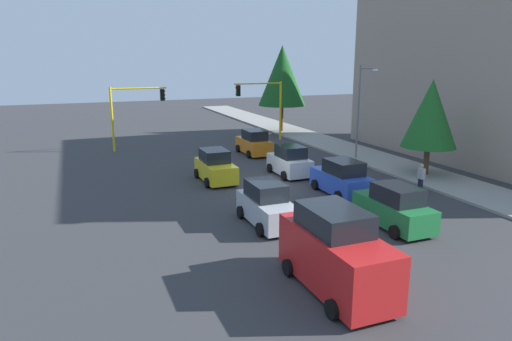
{
  "coord_description": "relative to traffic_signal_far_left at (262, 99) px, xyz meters",
  "views": [
    {
      "loc": [
        24.68,
        -10.44,
        7.46
      ],
      "look_at": [
        0.99,
        -0.95,
        1.2
      ],
      "focal_mm": 32.14,
      "sensor_mm": 36.0,
      "label": 1
    }
  ],
  "objects": [
    {
      "name": "car_blue",
      "position": [
        17.4,
        -2.37,
        -2.94
      ],
      "size": [
        4.09,
        2.11,
        1.98
      ],
      "color": "blue",
      "rests_on": "ground"
    },
    {
      "name": "sidewalk_kerb",
      "position": [
        9.0,
        4.84,
        -3.77
      ],
      "size": [
        80.0,
        4.0,
        0.15
      ],
      "primitive_type": "cube",
      "color": "gray",
      "rests_on": "ground"
    },
    {
      "name": "pedestrian_crossing",
      "position": [
        18.93,
        1.87,
        -2.93
      ],
      "size": [
        0.4,
        0.24,
        1.7
      ],
      "color": "#262638",
      "rests_on": "ground"
    },
    {
      "name": "car_yellow",
      "position": [
        12.06,
        -8.15,
        -2.95
      ],
      "size": [
        3.92,
        2.03,
        1.98
      ],
      "color": "yellow",
      "rests_on": "ground"
    },
    {
      "name": "traffic_signal_far_right",
      "position": [
        -0.0,
        -11.28,
        -0.12
      ],
      "size": [
        0.36,
        4.59,
        5.24
      ],
      "color": "yellow",
      "rests_on": "ground"
    },
    {
      "name": "car_white",
      "position": [
        12.44,
        -3.21,
        -2.95
      ],
      "size": [
        3.61,
        2.02,
        1.98
      ],
      "color": "white",
      "rests_on": "ground"
    },
    {
      "name": "tree_roadside_near",
      "position": [
        16.0,
        4.84,
        0.23
      ],
      "size": [
        3.43,
        3.43,
        6.23
      ],
      "color": "brown",
      "rests_on": "ground"
    },
    {
      "name": "car_orange",
      "position": [
        5.3,
        -2.89,
        -2.95
      ],
      "size": [
        3.99,
        2.01,
        1.98
      ],
      "color": "orange",
      "rests_on": "ground"
    },
    {
      "name": "car_silver",
      "position": [
        20.28,
        -8.19,
        -2.95
      ],
      "size": [
        3.99,
        1.92,
        1.98
      ],
      "color": "#B2B5BA",
      "rests_on": "ground"
    },
    {
      "name": "street_lamp_curbside",
      "position": [
        10.39,
        3.54,
        0.5
      ],
      "size": [
        2.15,
        0.28,
        7.0
      ],
      "color": "slate",
      "rests_on": "ground"
    },
    {
      "name": "car_green",
      "position": [
        22.73,
        -2.98,
        -2.95
      ],
      "size": [
        4.13,
        1.97,
        1.98
      ],
      "color": "#1E7238",
      "rests_on": "ground"
    },
    {
      "name": "ground_plane",
      "position": [
        14.0,
        -5.66,
        -3.84
      ],
      "size": [
        120.0,
        120.0,
        0.0
      ],
      "primitive_type": "plane",
      "color": "#353538"
    },
    {
      "name": "delivery_van_red",
      "position": [
        26.78,
        -8.53,
        -2.56
      ],
      "size": [
        4.8,
        2.22,
        2.77
      ],
      "color": "red",
      "rests_on": "ground"
    },
    {
      "name": "apartment_block",
      "position": [
        13.92,
        12.84,
        4.28
      ],
      "size": [
        24.16,
        9.3,
        16.22
      ],
      "color": "gray",
      "rests_on": "ground"
    },
    {
      "name": "lane_arrow_near",
      "position": [
        25.51,
        -8.66,
        -3.84
      ],
      "size": [
        2.4,
        1.1,
        1.1
      ],
      "color": "silver",
      "rests_on": "ground"
    },
    {
      "name": "traffic_signal_far_left",
      "position": [
        0.0,
        0.0,
        0.0
      ],
      "size": [
        0.36,
        4.59,
        5.41
      ],
      "color": "yellow",
      "rests_on": "ground"
    },
    {
      "name": "tree_roadside_far",
      "position": [
        -4.0,
        3.84,
        1.91
      ],
      "size": [
        4.77,
        4.77,
        8.74
      ],
      "color": "brown",
      "rests_on": "ground"
    }
  ]
}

